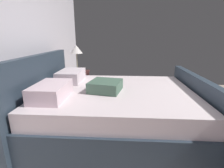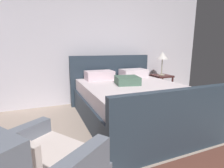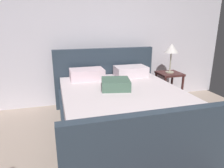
# 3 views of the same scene
# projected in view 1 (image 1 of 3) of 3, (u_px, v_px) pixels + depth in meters

# --- Properties ---
(wall_back) EXTENTS (5.23, 0.12, 2.64)m
(wall_back) POSITION_uv_depth(u_px,v_px,m) (16.00, 38.00, 2.22)
(wall_back) COLOR silver
(wall_back) RESTS_ON ground
(bed) EXTENTS (1.89, 2.33, 1.09)m
(bed) POSITION_uv_depth(u_px,v_px,m) (114.00, 107.00, 2.40)
(bed) COLOR #2C3946
(bed) RESTS_ON ground
(nightstand_right) EXTENTS (0.44, 0.44, 0.60)m
(nightstand_right) POSITION_uv_depth(u_px,v_px,m) (78.00, 80.00, 3.65)
(nightstand_right) COLOR #482322
(nightstand_right) RESTS_ON ground
(table_lamp_right) EXTENTS (0.27, 0.27, 0.57)m
(table_lamp_right) POSITION_uv_depth(u_px,v_px,m) (76.00, 50.00, 3.47)
(table_lamp_right) COLOR #B7B293
(table_lamp_right) RESTS_ON nightstand_right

